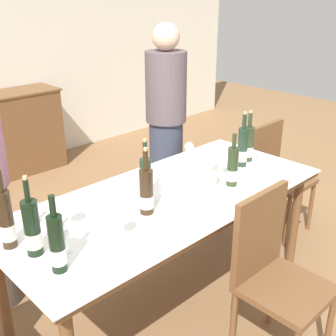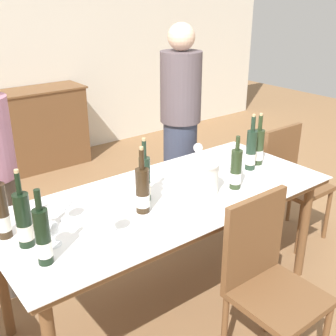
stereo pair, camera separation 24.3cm
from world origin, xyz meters
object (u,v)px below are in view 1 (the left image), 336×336
at_px(wine_glass_0, 189,148).
at_px(chair_right_end, 275,170).
at_px(wine_glass_2, 62,236).
at_px(wine_bottle_0, 248,144).
at_px(wine_glass_1, 69,207).
at_px(wine_bottle_2, 243,148).
at_px(person_guest_left, 166,129).
at_px(wine_glass_4, 228,162).
at_px(dining_table, 168,206).
at_px(wine_bottle_5, 146,181).
at_px(wine_bottle_6, 57,245).
at_px(wine_glass_3, 123,217).
at_px(wine_bottle_7, 233,167).
at_px(wine_bottle_1, 146,192).
at_px(chair_near_front, 273,268).
at_px(wine_bottle_4, 6,221).
at_px(ice_bucket, 200,175).
at_px(wine_bottle_3, 32,229).

distance_m(wine_glass_0, chair_right_end, 0.90).
bearing_deg(wine_glass_0, wine_glass_2, -162.76).
distance_m(wine_bottle_0, wine_glass_1, 1.41).
height_order(wine_bottle_2, person_guest_left, person_guest_left).
bearing_deg(wine_glass_4, chair_right_end, 9.44).
distance_m(wine_glass_2, person_guest_left, 1.73).
distance_m(wine_bottle_2, wine_glass_4, 0.20).
height_order(dining_table, wine_bottle_5, wine_bottle_5).
relative_size(wine_glass_2, wine_glass_4, 0.91).
height_order(wine_bottle_6, wine_glass_3, wine_bottle_6).
bearing_deg(wine_bottle_7, wine_bottle_1, 170.85).
relative_size(wine_bottle_1, person_guest_left, 0.23).
distance_m(wine_bottle_5, wine_bottle_7, 0.57).
xyz_separation_m(wine_bottle_0, wine_glass_3, (-1.27, -0.18, -0.02)).
bearing_deg(chair_right_end, wine_bottle_0, -172.31).
xyz_separation_m(wine_bottle_7, chair_near_front, (-0.27, -0.51, -0.34)).
xyz_separation_m(wine_bottle_5, wine_glass_4, (0.63, -0.10, -0.03)).
relative_size(wine_bottle_6, chair_right_end, 0.40).
bearing_deg(chair_right_end, wine_bottle_4, 178.59).
xyz_separation_m(wine_bottle_2, person_guest_left, (0.05, 0.81, -0.06)).
bearing_deg(wine_glass_4, wine_glass_2, -178.88).
bearing_deg(wine_glass_2, wine_glass_1, 49.74).
bearing_deg(person_guest_left, wine_bottle_7, -110.04).
xyz_separation_m(wine_bottle_2, wine_glass_4, (-0.20, -0.03, -0.04)).
height_order(dining_table, wine_bottle_4, wine_bottle_4).
distance_m(dining_table, wine_bottle_7, 0.47).
bearing_deg(wine_glass_3, wine_glass_1, 117.40).
height_order(wine_bottle_2, wine_bottle_4, wine_bottle_4).
bearing_deg(wine_bottle_0, wine_bottle_5, 178.25).
bearing_deg(wine_glass_3, wine_glass_2, 163.40).
xyz_separation_m(wine_bottle_0, wine_bottle_7, (-0.41, -0.18, -0.00)).
relative_size(wine_glass_4, chair_near_front, 0.15).
distance_m(wine_bottle_0, wine_glass_2, 1.56).
xyz_separation_m(wine_glass_3, wine_glass_4, (0.96, 0.11, -0.01)).
distance_m(wine_bottle_7, wine_glass_3, 0.86).
xyz_separation_m(wine_glass_0, wine_glass_2, (-1.27, -0.39, -0.00)).
relative_size(wine_bottle_5, chair_right_end, 0.42).
relative_size(wine_bottle_1, wine_bottle_7, 1.13).
xyz_separation_m(ice_bucket, wine_glass_2, (-0.94, 0.01, -0.02)).
xyz_separation_m(wine_bottle_2, wine_glass_1, (-1.29, 0.12, -0.02)).
relative_size(wine_bottle_2, person_guest_left, 0.23).
bearing_deg(person_guest_left, wine_bottle_3, -153.59).
xyz_separation_m(dining_table, wine_bottle_5, (-0.13, 0.04, 0.20)).
bearing_deg(wine_bottle_6, wine_bottle_3, 94.56).
bearing_deg(wine_glass_1, wine_glass_4, -7.97).
bearing_deg(wine_glass_0, ice_bucket, -129.55).
relative_size(wine_bottle_0, wine_bottle_3, 0.93).
distance_m(wine_bottle_0, wine_bottle_2, 0.12).
distance_m(ice_bucket, wine_bottle_6, 1.03).
relative_size(wine_bottle_7, wine_glass_0, 2.58).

